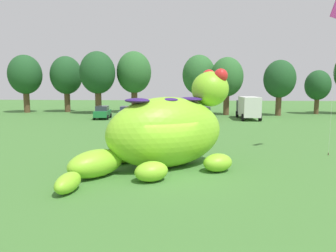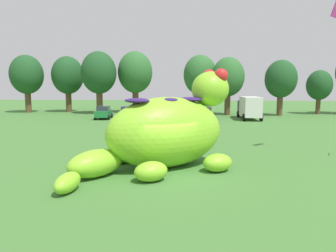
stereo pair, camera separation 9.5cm
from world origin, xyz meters
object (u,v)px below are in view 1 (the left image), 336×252
Objects in this scene: car_orange at (203,113)px; spectator_near_inflatable at (181,115)px; car_black at (152,112)px; box_truck at (248,107)px; spectator_mid_field at (119,141)px; car_yellow at (180,113)px; giant_inflatable_creature at (166,131)px; car_blue at (127,113)px; car_green at (103,112)px.

car_orange reaches higher than spectator_near_inflatable.
car_black is 12.66m from box_truck.
car_yellow is at bearing 81.89° from spectator_mid_field.
car_yellow is 2.54m from spectator_near_inflatable.
giant_inflatable_creature is 20.93m from spectator_near_inflatable.
spectator_near_inflatable is (0.22, -2.53, -0.01)m from car_yellow.
car_blue is 2.49× the size of spectator_mid_field.
spectator_near_inflatable is (-8.63, -3.92, -0.75)m from box_truck.
box_truck is 9.50m from spectator_near_inflatable.
car_blue reaches higher than spectator_near_inflatable.
giant_inflatable_creature reaches higher than car_green.
car_blue is 1.04× the size of car_black.
car_blue is (3.31, -0.25, 0.00)m from car_green.
car_blue is 2.49× the size of spectator_near_inflatable.
giant_inflatable_creature is 5.18× the size of spectator_mid_field.
car_blue is 10.03m from car_orange.
giant_inflatable_creature is 24.59m from car_blue.
car_black is (-4.02, 24.49, -1.06)m from giant_inflatable_creature.
car_green is at bearing 165.17° from spectator_near_inflatable.
car_green is 3.32m from car_blue.
car_green is 6.65m from car_black.
car_green and car_yellow have the same top height.
car_blue is (-7.31, 23.46, -1.06)m from giant_inflatable_creature.
box_truck is (8.85, 1.39, 0.74)m from car_yellow.
car_orange is 0.66× the size of box_truck.
car_yellow is 2.47× the size of spectator_near_inflatable.
giant_inflatable_creature is 1.37× the size of box_truck.
car_yellow and car_orange have the same top height.
box_truck is 3.77× the size of spectator_mid_field.
spectator_near_inflatable is at bearing -41.86° from car_black.
spectator_near_inflatable is 18.49m from spectator_mid_field.
car_yellow is at bearing -1.56° from car_green.
car_green reaches higher than spectator_near_inflatable.
spectator_near_inflatable is at bearing -84.94° from car_yellow.
car_green is 10.97m from spectator_near_inflatable.
car_yellow is (3.78, -1.06, 0.00)m from car_black.
giant_inflatable_creature is 24.84m from car_black.
car_blue is 7.72m from spectator_near_inflatable.
giant_inflatable_creature is at bearing -109.13° from box_truck.
car_yellow is at bearing -179.30° from car_orange.
giant_inflatable_creature is 23.45m from car_yellow.
giant_inflatable_creature is 26.00m from car_green.
car_black is at bearing 164.31° from car_yellow.
giant_inflatable_creature is 2.15× the size of car_black.
car_green reaches higher than spectator_mid_field.
car_black is at bearing 92.16° from spectator_mid_field.
car_blue is at bearing 101.19° from spectator_mid_field.
car_green and car_orange have the same top height.
car_green is 1.00× the size of car_blue.
car_yellow is 2.47× the size of spectator_mid_field.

